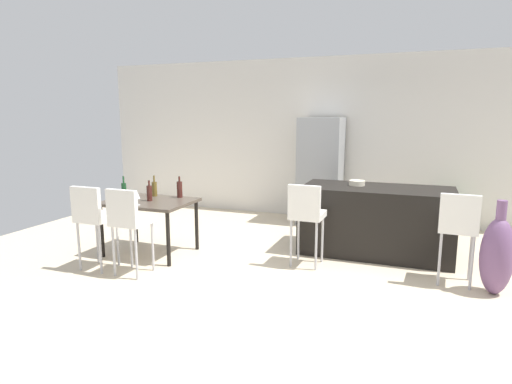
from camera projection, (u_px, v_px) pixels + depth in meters
ground_plane at (318, 268)px, 5.32m from camera, size 10.00×10.00×0.00m
back_wall at (355, 140)px, 7.62m from camera, size 10.00×0.12×2.90m
kitchen_island at (376, 221)px, 5.84m from camera, size 1.99×0.92×0.92m
bar_chair_left at (306, 212)px, 5.29m from camera, size 0.41×0.41×1.05m
bar_chair_middle at (458, 224)px, 4.70m from camera, size 0.42×0.42×1.05m
dining_table at (149, 206)px, 5.81m from camera, size 1.15×0.86×0.74m
dining_chair_near at (93, 214)px, 5.17m from camera, size 0.40×0.40×1.05m
dining_chair_far at (129, 218)px, 4.99m from camera, size 0.41×0.41×1.05m
wine_bottle_end at (149, 193)px, 5.75m from camera, size 0.07×0.07×0.28m
wine_bottle_middle at (124, 191)px, 5.86m from camera, size 0.07×0.07×0.32m
wine_bottle_far at (154, 189)px, 6.09m from camera, size 0.07×0.07×0.30m
wine_bottle_inner at (180, 189)px, 5.99m from camera, size 0.08×0.08×0.30m
wine_glass_left at (137, 196)px, 5.47m from camera, size 0.07×0.07×0.17m
wine_glass_right at (129, 195)px, 5.49m from camera, size 0.07×0.07×0.17m
refrigerator at (321, 171)px, 7.48m from camera, size 0.72×0.68×1.84m
fruit_bowl at (357, 183)px, 5.92m from camera, size 0.22×0.22×0.07m
floor_vase at (497, 255)px, 4.50m from camera, size 0.33×0.33×1.02m
potted_plant at (453, 213)px, 6.83m from camera, size 0.39×0.39×0.59m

